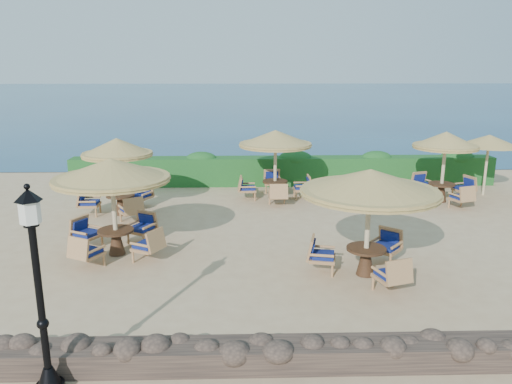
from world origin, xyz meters
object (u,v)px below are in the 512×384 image
object	(u,v)px
lamp_post	(40,303)
cafe_set_4	(444,157)
cafe_set_0	(112,187)
extra_parasol	(489,141)
cafe_set_2	(118,163)
cafe_set_3	(275,152)
cafe_set_1	(369,196)

from	to	relation	value
lamp_post	cafe_set_4	distance (m)	15.26
lamp_post	cafe_set_0	distance (m)	5.96
extra_parasol	cafe_set_4	size ratio (longest dim) A/B	0.84
cafe_set_0	cafe_set_2	bearing A→B (deg)	101.38
cafe_set_0	cafe_set_3	bearing A→B (deg)	50.76
cafe_set_1	cafe_set_3	bearing A→B (deg)	103.46
cafe_set_2	cafe_set_4	xyz separation A→B (m)	(11.66, 1.35, -0.10)
cafe_set_1	cafe_set_4	xyz separation A→B (m)	(4.48, 6.67, -0.31)
lamp_post	cafe_set_1	distance (m)	7.48
cafe_set_3	cafe_set_4	size ratio (longest dim) A/B	0.98
extra_parasol	cafe_set_1	distance (m)	10.05
cafe_set_3	cafe_set_4	world-z (taller)	same
cafe_set_0	cafe_set_1	distance (m)	6.61
cafe_set_3	cafe_set_4	xyz separation A→B (m)	(6.22, -0.61, -0.12)
cafe_set_2	cafe_set_3	distance (m)	5.78
cafe_set_0	cafe_set_4	distance (m)	12.04
cafe_set_2	lamp_post	bearing A→B (deg)	-83.28
extra_parasol	cafe_set_1	xyz separation A→B (m)	(-6.56, -7.62, -0.16)
extra_parasol	cafe_set_1	size ratio (longest dim) A/B	0.73
cafe_set_0	cafe_set_3	world-z (taller)	same
extra_parasol	cafe_set_1	bearing A→B (deg)	-130.75
cafe_set_2	cafe_set_4	distance (m)	11.74
cafe_set_4	cafe_set_2	bearing A→B (deg)	-173.40
lamp_post	extra_parasol	world-z (taller)	lamp_post
extra_parasol	cafe_set_0	world-z (taller)	cafe_set_0
cafe_set_2	cafe_set_4	bearing A→B (deg)	6.60
lamp_post	cafe_set_2	distance (m)	9.78
lamp_post	extra_parasol	bearing A→B (deg)	43.60
cafe_set_2	cafe_set_3	bearing A→B (deg)	19.84
cafe_set_3	cafe_set_2	bearing A→B (deg)	-160.16
cafe_set_1	cafe_set_4	size ratio (longest dim) A/B	1.15
cafe_set_0	cafe_set_1	bearing A→B (deg)	-13.61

